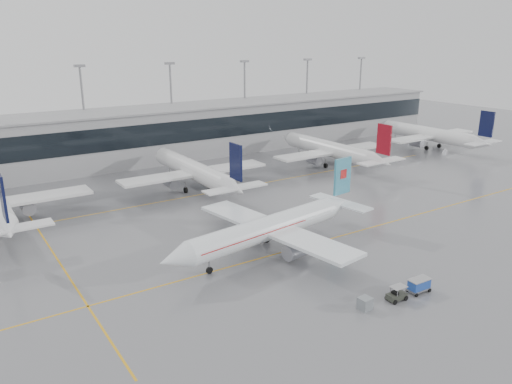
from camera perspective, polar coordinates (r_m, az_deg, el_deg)
ground at (r=71.23m, az=5.33°, el=-6.23°), size 320.00×320.00×0.00m
taxi_line_main at (r=71.22m, az=5.33°, el=-6.23°), size 120.00×0.25×0.01m
taxi_line_north at (r=94.99m, az=-5.97°, el=-0.21°), size 120.00×0.25×0.01m
taxi_line_cross at (r=72.45m, az=-21.82°, el=-7.04°), size 0.25×60.00×0.01m
terminal at (r=122.14m, az=-13.05°, el=6.23°), size 180.00×15.00×12.00m
terminal_glass at (r=114.93m, az=-11.76°, el=6.41°), size 180.00×0.20×5.00m
terminal_roof at (r=121.17m, az=-13.25°, el=9.10°), size 182.00×16.00×0.40m
light_masts at (r=126.64m, az=-14.25°, el=9.88°), size 156.40×1.00×22.60m
air_canada_jet at (r=68.58m, az=1.98°, el=-4.01°), size 35.06×27.89×10.85m
parked_jet_c at (r=97.15m, az=-7.04°, el=2.42°), size 29.64×36.96×11.72m
parked_jet_d at (r=116.40m, az=8.61°, el=4.80°), size 29.64×36.96×11.72m
parked_jet_e at (r=141.81m, az=19.32°, el=6.23°), size 29.64×36.96×11.72m
baggage_tug at (r=59.22m, az=15.77°, el=-11.31°), size 3.43×1.49×1.66m
baggage_cart at (r=61.50m, az=18.14°, el=-10.00°), size 2.78×1.62×1.68m
gse_unit at (r=56.58m, az=12.35°, el=-12.34°), size 1.46×1.37×1.36m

